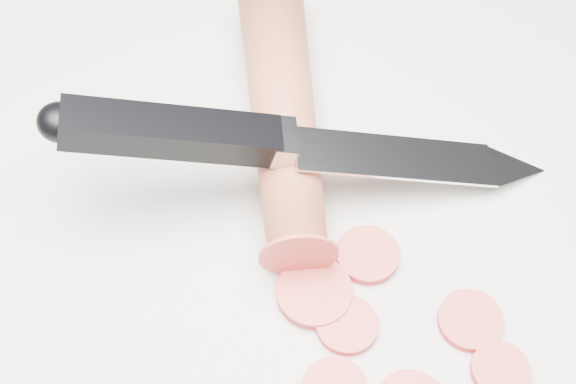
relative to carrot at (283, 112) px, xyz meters
name	(u,v)px	position (x,y,z in m)	size (l,w,h in m)	color
ground	(333,255)	(-0.01, -0.09, -0.02)	(2.40, 2.40, 0.00)	silver
carrot	(283,112)	(0.00, 0.00, 0.00)	(0.04, 0.04, 0.19)	#BC5232
carrot_slice_2	(314,293)	(-0.03, -0.10, -0.02)	(0.04, 0.04, 0.01)	#E5433A
carrot_slice_3	(470,320)	(0.04, -0.15, -0.02)	(0.03, 0.03, 0.01)	#E5433A
carrot_slice_4	(368,255)	(0.01, -0.10, -0.02)	(0.03, 0.03, 0.01)	#E5433A
carrot_slice_5	(347,325)	(-0.02, -0.13, -0.02)	(0.03, 0.03, 0.01)	#E5433A
carrot_slice_6	(500,370)	(0.04, -0.18, -0.02)	(0.03, 0.03, 0.01)	#E5433A
kitchen_knife	(312,141)	(0.00, -0.04, 0.02)	(0.27, 0.12, 0.09)	silver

